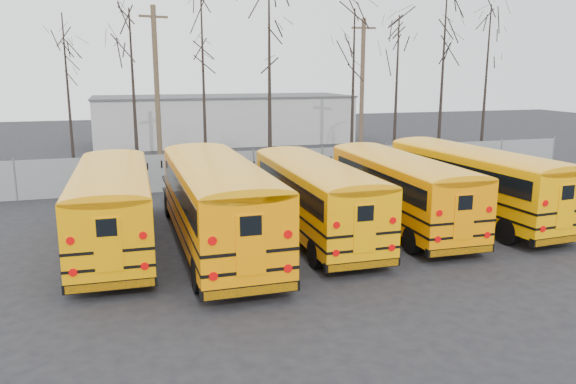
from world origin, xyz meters
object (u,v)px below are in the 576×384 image
object	(u,v)px
utility_pole_right	(362,88)
bus_c	(314,192)
bus_d	(398,184)
bus_e	(472,177)
bus_a	(112,200)
utility_pole_left	(157,88)
bus_b	(216,197)

from	to	relation	value
utility_pole_right	bus_c	bearing A→B (deg)	-111.40
bus_d	bus_e	size ratio (longest dim) A/B	0.95
bus_a	utility_pole_left	distance (m)	16.43
utility_pole_left	utility_pole_right	xyz separation A→B (m)	(14.41, 1.34, -0.15)
utility_pole_right	bus_b	bearing A→B (deg)	-119.08
bus_d	utility_pole_left	xyz separation A→B (m)	(-8.32, 16.04, 3.45)
bus_e	utility_pole_right	size ratio (longest dim) A/B	1.15
bus_b	bus_e	size ratio (longest dim) A/B	1.05
bus_d	utility_pole_right	size ratio (longest dim) A/B	1.10
bus_d	utility_pole_right	world-z (taller)	utility_pole_right
bus_b	utility_pole_right	distance (m)	23.08
bus_a	bus_d	bearing A→B (deg)	0.24
utility_pole_left	bus_d	bearing A→B (deg)	-78.77
utility_pole_left	utility_pole_right	world-z (taller)	utility_pole_left
bus_c	bus_e	xyz separation A→B (m)	(7.37, 0.53, 0.07)
bus_a	bus_c	distance (m)	7.36
bus_a	utility_pole_left	bearing A→B (deg)	81.36
bus_b	utility_pole_right	bearing A→B (deg)	52.98
bus_a	bus_d	size ratio (longest dim) A/B	1.02
bus_c	utility_pole_left	size ratio (longest dim) A/B	1.06
bus_b	utility_pole_left	bearing A→B (deg)	92.18
bus_e	utility_pole_right	bearing A→B (deg)	77.63
bus_b	bus_e	bearing A→B (deg)	5.53
bus_d	utility_pole_left	world-z (taller)	utility_pole_left
bus_c	utility_pole_left	bearing A→B (deg)	105.90
bus_c	utility_pole_right	world-z (taller)	utility_pole_right
bus_c	utility_pole_right	distance (m)	20.53
bus_c	utility_pole_left	distance (m)	17.35
bus_b	utility_pole_left	size ratio (longest dim) A/B	1.18
bus_b	bus_a	bearing A→B (deg)	161.41
bus_a	bus_b	xyz separation A→B (m)	(3.50, -1.16, 0.15)
bus_b	utility_pole_right	xyz separation A→B (m)	(13.68, 18.33, 3.11)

